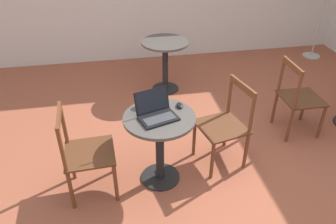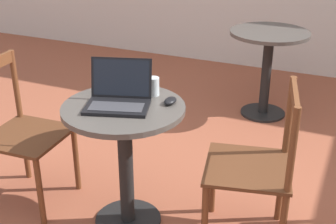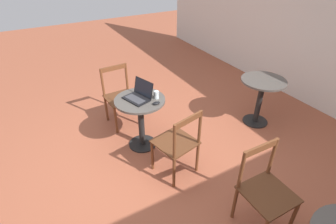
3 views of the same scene
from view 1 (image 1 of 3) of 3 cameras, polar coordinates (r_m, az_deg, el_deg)
name	(u,v)px [view 1 (image 1 of 3)]	position (r m, az deg, el deg)	size (l,w,h in m)	color
ground_plane	(216,181)	(3.42, 8.31, -11.77)	(16.00, 16.00, 0.00)	#9E5138
cafe_table_near	(160,135)	(3.06, -1.46, -3.98)	(0.66, 0.66, 0.75)	black
cafe_table_far	(165,55)	(4.69, -0.49, 9.89)	(0.66, 0.66, 0.75)	black
chair_near_right	(225,125)	(3.39, 9.93, -2.29)	(0.53, 0.53, 0.91)	brown
chair_near_left	(84,153)	(3.08, -14.35, -6.98)	(0.47, 0.47, 0.91)	brown
chair_mid_left	(298,98)	(4.08, 21.66, 2.24)	(0.45, 0.45, 0.91)	brown
laptop	(156,112)	(2.91, -2.03, -0.08)	(0.40, 0.36, 0.23)	black
mouse	(180,105)	(3.07, 2.05, 1.18)	(0.06, 0.10, 0.03)	black
mug	(143,103)	(3.08, -4.43, 1.62)	(0.12, 0.08, 0.08)	silver
drinking_glass	(165,99)	(3.09, -0.61, 2.20)	(0.06, 0.06, 0.10)	silver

